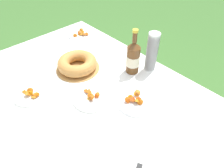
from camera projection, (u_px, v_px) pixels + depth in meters
ground_plane at (99, 158)px, 1.61m from camera, size 16.00×16.00×0.00m
garden_table at (94, 105)px, 1.18m from camera, size 1.71×1.09×0.69m
tablecloth at (93, 100)px, 1.15m from camera, size 1.72×1.10×0.10m
bundt_cake at (77, 64)px, 1.32m from camera, size 0.29×0.29×0.08m
cup_stack at (152, 52)px, 1.25m from camera, size 0.07×0.07×0.27m
cider_bottle_amber at (133, 57)px, 1.25m from camera, size 0.09×0.09×0.30m
snack_plate_near at (81, 34)px, 1.67m from camera, size 0.22×0.22×0.06m
snack_plate_left at (30, 94)px, 1.15m from camera, size 0.19×0.19×0.06m
snack_plate_right at (135, 101)px, 1.11m from camera, size 0.21×0.21×0.06m
snack_plate_far at (91, 97)px, 1.13m from camera, size 0.22×0.22×0.06m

